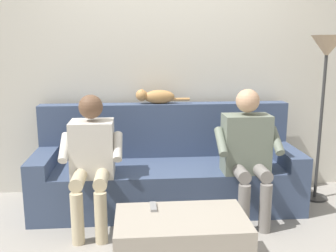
{
  "coord_description": "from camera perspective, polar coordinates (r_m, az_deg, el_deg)",
  "views": [
    {
      "loc": [
        0.29,
        3.39,
        1.53
      ],
      "look_at": [
        0.0,
        -0.04,
        0.79
      ],
      "focal_mm": 41.4,
      "sensor_mm": 36.0,
      "label": 1
    }
  ],
  "objects": [
    {
      "name": "ground_plane",
      "position": [
        3.2,
        1.02,
        -16.53
      ],
      "size": [
        8.0,
        8.0,
        0.0
      ],
      "primitive_type": "plane",
      "color": "gray"
    },
    {
      "name": "back_wall",
      "position": [
        4.01,
        -0.69,
        7.36
      ],
      "size": [
        5.1,
        0.06,
        2.4
      ],
      "primitive_type": "cube",
      "color": "beige",
      "rests_on": "ground"
    },
    {
      "name": "couch",
      "position": [
        3.75,
        -0.15,
        -6.8
      ],
      "size": [
        2.46,
        0.79,
        0.95
      ],
      "color": "#3D4C6B",
      "rests_on": "ground"
    },
    {
      "name": "coffee_table",
      "position": [
        2.75,
        1.94,
        -16.92
      ],
      "size": [
        0.89,
        0.53,
        0.39
      ],
      "color": "#A89E8E",
      "rests_on": "ground"
    },
    {
      "name": "person_left_seated",
      "position": [
        3.41,
        11.62,
        -3.22
      ],
      "size": [
        0.56,
        0.49,
        1.15
      ],
      "color": "slate",
      "rests_on": "ground"
    },
    {
      "name": "person_right_seated",
      "position": [
        3.31,
        -11.17,
        -4.06
      ],
      "size": [
        0.51,
        0.61,
        1.11
      ],
      "color": "beige",
      "rests_on": "ground"
    },
    {
      "name": "cat_on_backrest",
      "position": [
        3.83,
        -1.84,
        4.38
      ],
      "size": [
        0.53,
        0.12,
        0.15
      ],
      "color": "#B7844C",
      "rests_on": "couch"
    },
    {
      "name": "remote_gray",
      "position": [
        2.79,
        -2.19,
        -11.79
      ],
      "size": [
        0.04,
        0.15,
        0.02
      ],
      "primitive_type": "cube",
      "rotation": [
        0.0,
        0.0,
        1.58
      ],
      "color": "gray",
      "rests_on": "coffee_table"
    },
    {
      "name": "floor_lamp",
      "position": [
        3.96,
        22.24,
        8.94
      ],
      "size": [
        0.3,
        0.3,
        1.61
      ],
      "color": "#2D2D2D",
      "rests_on": "ground"
    }
  ]
}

